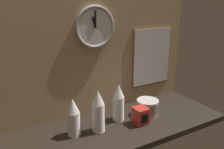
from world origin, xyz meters
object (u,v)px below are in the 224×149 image
object	(u,v)px
cup_stack_center	(98,111)
wall_clock	(95,27)
cup_stack_center_left	(73,117)
cup_stack_center_right	(118,102)
bowl_stack_right	(147,107)
menu_board	(152,57)
napkin_dispenser	(140,115)

from	to	relation	value
cup_stack_center	wall_clock	bearing A→B (deg)	66.22
cup_stack_center_left	wall_clock	distance (cm)	60.29
cup_stack_center_left	cup_stack_center_right	distance (cm)	34.08
bowl_stack_right	menu_board	distance (cm)	42.83
cup_stack_center_right	cup_stack_center	bearing A→B (deg)	-160.79
bowl_stack_right	wall_clock	distance (cm)	67.69
menu_board	napkin_dispenser	world-z (taller)	menu_board
cup_stack_center	wall_clock	xyz separation A→B (cm)	(10.64, 24.16, 48.65)
bowl_stack_right	menu_board	size ratio (longest dim) A/B	0.33
cup_stack_center_right	menu_board	xyz separation A→B (cm)	(42.60, 18.54, 22.95)
cup_stack_center_left	napkin_dispenser	xyz separation A→B (cm)	(44.09, -8.78, -6.56)
cup_stack_center	cup_stack_center_right	world-z (taller)	cup_stack_center
cup_stack_center_left	wall_clock	bearing A→B (deg)	38.82
bowl_stack_right	cup_stack_center_right	bearing A→B (deg)	169.36
cup_stack_center_right	bowl_stack_right	distance (cm)	23.60
wall_clock	bowl_stack_right	bearing A→B (deg)	-35.87
menu_board	napkin_dispenser	size ratio (longest dim) A/B	4.21
wall_clock	cup_stack_center_left	bearing A→B (deg)	-141.18
bowl_stack_right	wall_clock	bearing A→B (deg)	144.13
cup_stack_center_right	cup_stack_center_left	bearing A→B (deg)	-174.65
bowl_stack_right	menu_board	bearing A→B (deg)	47.96
cup_stack_center	bowl_stack_right	size ratio (longest dim) A/B	1.75
cup_stack_center_left	cup_stack_center_right	xyz separation A→B (cm)	(33.92, 3.18, 0.83)
cup_stack_center_right	menu_board	world-z (taller)	menu_board
cup_stack_center_right	napkin_dispenser	xyz separation A→B (cm)	(10.17, -11.96, -7.39)
cup_stack_center_left	menu_board	size ratio (longest dim) A/B	0.51
cup_stack_center	napkin_dispenser	bearing A→B (deg)	-10.71
cup_stack_center_right	napkin_dispenser	bearing A→B (deg)	-49.63
cup_stack_center_left	napkin_dispenser	bearing A→B (deg)	-11.27
cup_stack_center	menu_board	size ratio (longest dim) A/B	0.58
wall_clock	napkin_dispenser	world-z (taller)	wall_clock
cup_stack_center_left	wall_clock	size ratio (longest dim) A/B	0.86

